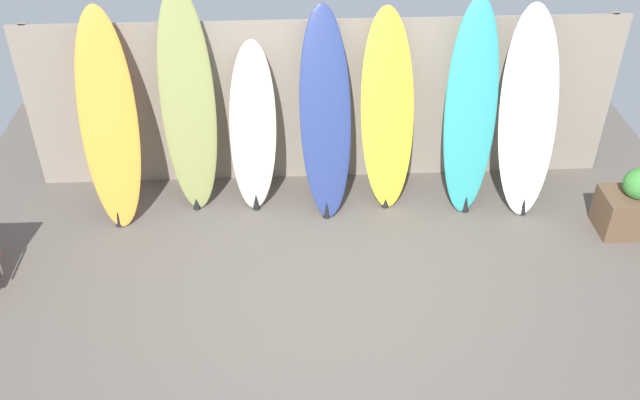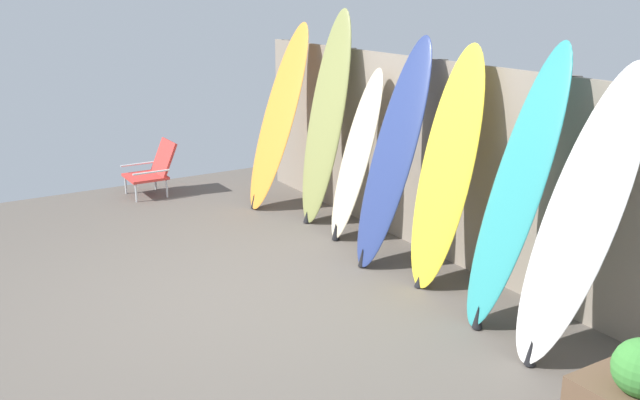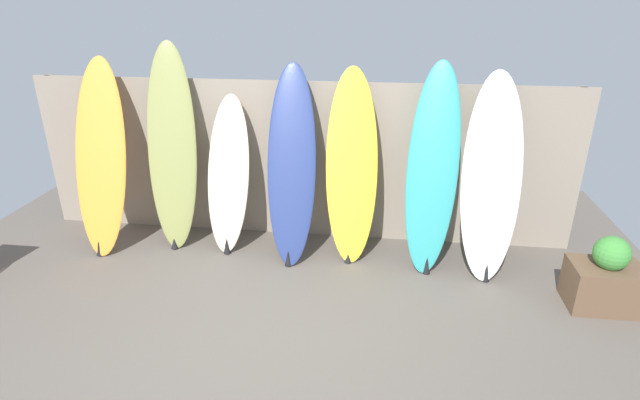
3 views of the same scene
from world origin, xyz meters
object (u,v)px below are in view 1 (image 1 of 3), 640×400
object	(u,v)px
surfboard_cream_2	(253,128)
surfboard_navy_3	(325,116)
surfboard_olive_1	(188,104)
surfboard_teal_5	(471,110)
surfboard_orange_0	(109,121)
surfboard_white_6	(528,113)
surfboard_yellow_4	(387,112)
planter_box	(633,206)

from	to	relation	value
surfboard_cream_2	surfboard_navy_3	distance (m)	0.75
surfboard_olive_1	surfboard_cream_2	size ratio (longest dim) A/B	1.32
surfboard_cream_2	surfboard_teal_5	bearing A→B (deg)	-2.12
surfboard_orange_0	surfboard_white_6	distance (m)	4.10
surfboard_teal_5	surfboard_white_6	distance (m)	0.58
surfboard_navy_3	surfboard_yellow_4	size ratio (longest dim) A/B	1.02
surfboard_cream_2	surfboard_yellow_4	world-z (taller)	surfboard_yellow_4
planter_box	surfboard_yellow_4	bearing A→B (deg)	162.99
surfboard_navy_3	surfboard_olive_1	bearing A→B (deg)	174.18
planter_box	surfboard_white_6	bearing A→B (deg)	146.15
surfboard_yellow_4	planter_box	size ratio (longest dim) A/B	2.84
surfboard_white_6	planter_box	size ratio (longest dim) A/B	2.83
surfboard_white_6	surfboard_cream_2	bearing A→B (deg)	177.95
planter_box	surfboard_navy_3	bearing A→B (deg)	167.71
surfboard_teal_5	planter_box	size ratio (longest dim) A/B	2.95
surfboard_olive_1	surfboard_white_6	distance (m)	3.35
surfboard_olive_1	surfboard_teal_5	xyz separation A→B (m)	(2.77, -0.12, -0.08)
surfboard_navy_3	surfboard_white_6	bearing A→B (deg)	0.02
surfboard_navy_3	surfboard_yellow_4	distance (m)	0.62
surfboard_orange_0	surfboard_olive_1	bearing A→B (deg)	11.77
surfboard_orange_0	surfboard_cream_2	size ratio (longest dim) A/B	1.22
surfboard_cream_2	surfboard_orange_0	bearing A→B (deg)	-175.03
surfboard_orange_0	surfboard_navy_3	size ratio (longest dim) A/B	1.01
surfboard_orange_0	surfboard_olive_1	size ratio (longest dim) A/B	0.93
surfboard_orange_0	surfboard_teal_5	distance (m)	3.52
surfboard_navy_3	planter_box	bearing A→B (deg)	-12.29
surfboard_yellow_4	surfboard_white_6	bearing A→B (deg)	-2.98
surfboard_olive_1	surfboard_teal_5	world-z (taller)	surfboard_olive_1
surfboard_olive_1	surfboard_navy_3	distance (m)	1.35
surfboard_orange_0	surfboard_yellow_4	bearing A→B (deg)	1.98
surfboard_yellow_4	surfboard_teal_5	world-z (taller)	surfboard_teal_5
surfboard_olive_1	surfboard_cream_2	bearing A→B (deg)	-3.47
surfboard_orange_0	surfboard_yellow_4	size ratio (longest dim) A/B	1.03
surfboard_white_6	surfboard_teal_5	bearing A→B (deg)	178.21
surfboard_cream_2	surfboard_yellow_4	size ratio (longest dim) A/B	0.84
surfboard_yellow_4	planter_box	distance (m)	2.57
surfboard_orange_0	surfboard_white_6	xyz separation A→B (m)	(4.10, 0.02, -0.03)
surfboard_olive_1	surfboard_white_6	xyz separation A→B (m)	(3.35, -0.14, -0.12)
surfboard_orange_0	planter_box	distance (m)	5.16
surfboard_cream_2	surfboard_white_6	distance (m)	2.74
surfboard_cream_2	surfboard_white_6	size ratio (longest dim) A/B	0.85
surfboard_cream_2	surfboard_white_6	bearing A→B (deg)	-2.05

